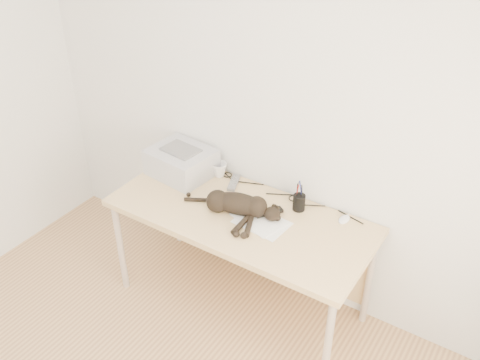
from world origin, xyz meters
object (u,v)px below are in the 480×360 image
Objects in this scene: printer at (182,162)px; mouse at (344,218)px; cat at (235,205)px; pen_cup at (299,202)px; mug at (219,170)px; desk at (248,224)px.

mouse is at bearing 5.62° from printer.
printer is at bearing -169.33° from mouse.
mouse is at bearing 12.23° from cat.
pen_cup is 1.96× the size of mouse.
mug is at bearing 123.16° from cat.
mouse is (0.58, 0.29, -0.05)m from cat.
pen_cup reaches higher than mouse.
desk is 16.42× the size of mouse.
pen_cup reaches higher than cat.
pen_cup reaches higher than printer.
cat is 0.43m from mug.
cat is at bearing -18.30° from printer.
mug is (-0.34, 0.19, 0.18)m from desk.
pen_cup is at bearing 4.02° from printer.
cat is (-0.03, -0.10, 0.19)m from desk.
cat is at bearing -148.31° from mouse.
mug is (0.23, 0.11, -0.04)m from printer.
desk is 0.22m from cat.
desk is at bearing 58.93° from cat.
pen_cup reaches higher than desk.
mug is at bearing 150.67° from desk.
printer is 4.24× the size of mug.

